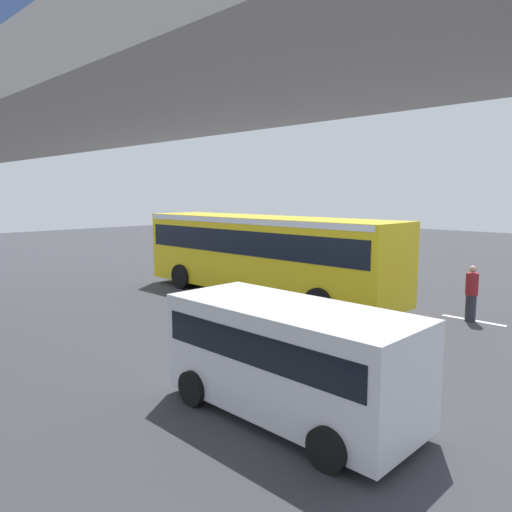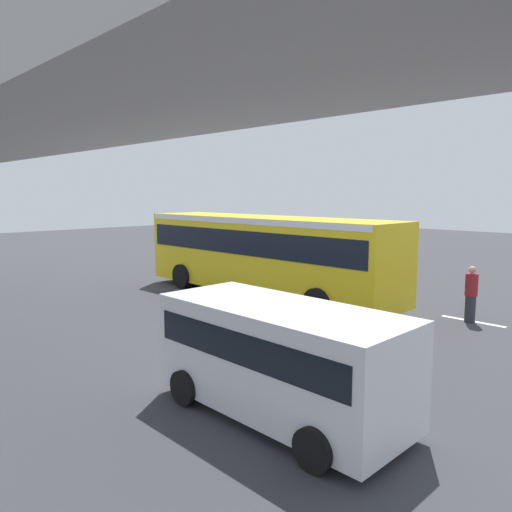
% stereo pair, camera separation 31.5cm
% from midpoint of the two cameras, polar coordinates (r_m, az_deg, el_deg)
% --- Properties ---
extents(ground, '(80.00, 80.00, 0.00)m').
position_cam_midpoint_polar(ground, '(19.69, -0.98, -4.48)').
color(ground, '#38383D').
extents(city_bus, '(11.54, 2.85, 3.15)m').
position_cam_midpoint_polar(city_bus, '(18.88, 0.46, 0.80)').
color(city_bus, yellow).
rests_on(city_bus, ground).
extents(parked_van, '(4.80, 2.17, 2.05)m').
position_cam_midpoint_polar(parked_van, '(8.93, 2.96, -11.29)').
color(parked_van, silver).
rests_on(parked_van, ground).
extents(bicycle_blue, '(1.77, 0.44, 0.96)m').
position_cam_midpoint_polar(bicycle_blue, '(11.79, 12.24, -10.92)').
color(bicycle_blue, black).
rests_on(bicycle_blue, ground).
extents(bicycle_black, '(1.77, 0.44, 0.96)m').
position_cam_midpoint_polar(bicycle_black, '(10.32, 11.43, -13.57)').
color(bicycle_black, black).
rests_on(bicycle_black, ground).
extents(pedestrian, '(0.38, 0.38, 1.79)m').
position_cam_midpoint_polar(pedestrian, '(16.76, 23.53, -4.10)').
color(pedestrian, '#2D2D38').
rests_on(pedestrian, ground).
extents(traffic_sign, '(0.08, 0.60, 2.80)m').
position_cam_midpoint_polar(traffic_sign, '(23.94, 2.59, 2.20)').
color(traffic_sign, slate).
rests_on(traffic_sign, ground).
extents(lane_dash_leftmost, '(2.00, 0.20, 0.01)m').
position_cam_midpoint_polar(lane_dash_leftmost, '(17.08, 23.71, -6.94)').
color(lane_dash_leftmost, silver).
rests_on(lane_dash_leftmost, ground).
extents(lane_dash_left, '(2.00, 0.20, 0.01)m').
position_cam_midpoint_polar(lane_dash_left, '(18.81, 12.24, -5.20)').
color(lane_dash_left, silver).
rests_on(lane_dash_left, ground).
extents(lane_dash_centre, '(2.00, 0.20, 0.01)m').
position_cam_midpoint_polar(lane_dash_centre, '(21.17, 3.05, -3.65)').
color(lane_dash_centre, silver).
rests_on(lane_dash_centre, ground).
extents(lane_dash_right, '(2.00, 0.20, 0.01)m').
position_cam_midpoint_polar(lane_dash_right, '(23.96, -4.13, -2.36)').
color(lane_dash_right, silver).
rests_on(lane_dash_right, ground).
extents(lane_dash_rightmost, '(2.00, 0.20, 0.01)m').
position_cam_midpoint_polar(lane_dash_rightmost, '(27.06, -9.72, -1.33)').
color(lane_dash_rightmost, silver).
rests_on(lane_dash_rightmost, ground).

